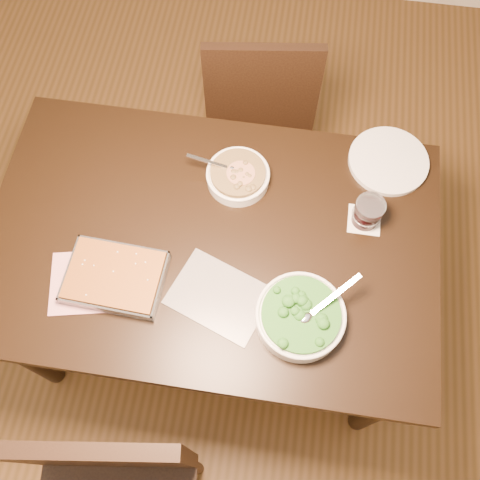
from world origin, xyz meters
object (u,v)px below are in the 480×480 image
at_px(baking_dish, 115,277).
at_px(chair_far, 260,98).
at_px(wine_tumbler, 368,212).
at_px(dinner_plate, 388,161).
at_px(stew_bowl, 238,176).
at_px(table, 212,251).
at_px(broccoli_bowl, 300,316).

relative_size(baking_dish, chair_far, 0.32).
height_order(baking_dish, wine_tumbler, wine_tumbler).
xyz_separation_m(baking_dish, dinner_plate, (0.78, 0.53, -0.02)).
bearing_deg(stew_bowl, chair_far, 89.11).
distance_m(wine_tumbler, dinner_plate, 0.24).
height_order(table, stew_bowl, stew_bowl).
bearing_deg(baking_dish, table, 37.31).
height_order(table, broccoli_bowl, broccoli_bowl).
distance_m(stew_bowl, chair_far, 0.61).
bearing_deg(baking_dish, dinner_plate, 36.97).
relative_size(broccoli_bowl, chair_far, 0.28).
height_order(wine_tumbler, chair_far, chair_far).
relative_size(wine_tumbler, dinner_plate, 0.38).
xyz_separation_m(baking_dish, wine_tumbler, (0.72, 0.31, 0.03)).
bearing_deg(chair_far, dinner_plate, 131.88).
height_order(dinner_plate, chair_far, chair_far).
height_order(table, wine_tumbler, wine_tumbler).
height_order(broccoli_bowl, chair_far, chair_far).
bearing_deg(wine_tumbler, baking_dish, -156.65).
xyz_separation_m(stew_bowl, dinner_plate, (0.48, 0.14, -0.02)).
bearing_deg(table, broccoli_bowl, -35.69).
bearing_deg(baking_dish, stew_bowl, 54.91).
height_order(stew_bowl, dinner_plate, stew_bowl).
distance_m(dinner_plate, chair_far, 0.67).
relative_size(broccoli_bowl, wine_tumbler, 2.56).
relative_size(stew_bowl, broccoli_bowl, 0.89).
xyz_separation_m(baking_dish, chair_far, (0.31, 0.93, -0.27)).
bearing_deg(wine_tumbler, dinner_plate, 73.71).
height_order(baking_dish, dinner_plate, baking_dish).
distance_m(table, dinner_plate, 0.65).
xyz_separation_m(broccoli_bowl, dinner_plate, (0.23, 0.57, -0.03)).
distance_m(broccoli_bowl, chair_far, 1.04).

